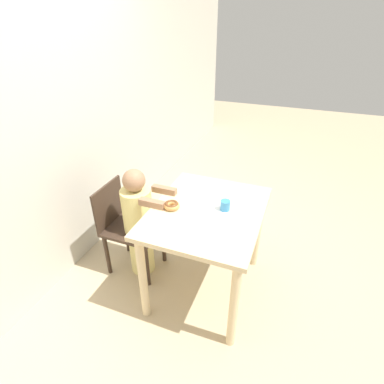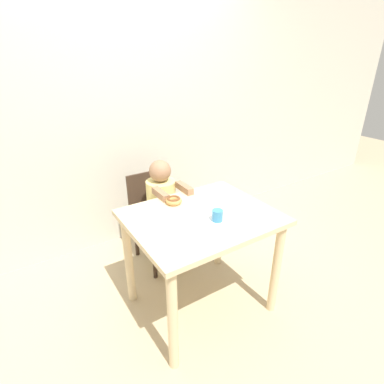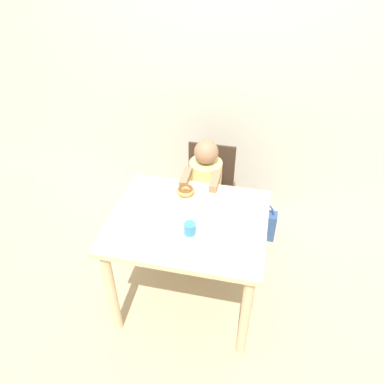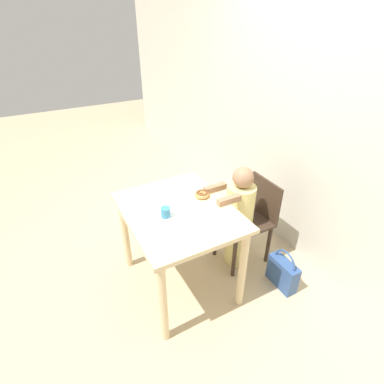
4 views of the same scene
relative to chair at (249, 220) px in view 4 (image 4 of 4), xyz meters
name	(u,v)px [view 4 (image 4 of 4)]	position (x,y,z in m)	size (l,w,h in m)	color
ground_plane	(180,281)	(0.00, -0.69, -0.42)	(12.00, 12.00, 0.00)	tan
wall_back	(309,121)	(0.00, 0.51, 0.83)	(8.00, 0.05, 2.50)	beige
dining_table	(179,224)	(0.00, -0.69, 0.21)	(0.94, 0.77, 0.77)	beige
chair	(249,220)	(0.00, 0.00, 0.00)	(0.37, 0.45, 0.79)	#38281E
child_figure	(239,217)	(0.00, -0.12, 0.07)	(0.25, 0.41, 0.98)	#E0D17F
donut	(202,194)	(-0.07, -0.45, 0.37)	(0.11, 0.11, 0.04)	tan
napkin	(171,205)	(-0.08, -0.71, 0.35)	(0.37, 0.37, 0.00)	white
handbag	(283,272)	(0.44, 0.06, -0.28)	(0.28, 0.10, 0.37)	#2D4C84
cup	(166,212)	(0.04, -0.81, 0.38)	(0.07, 0.07, 0.08)	teal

